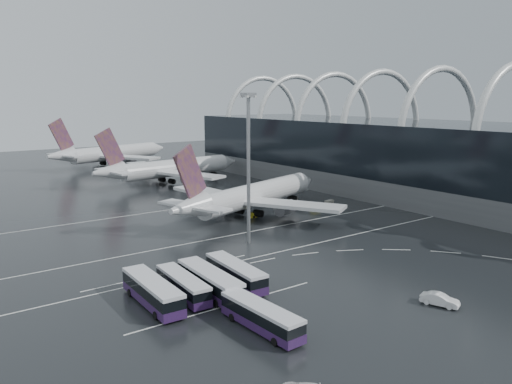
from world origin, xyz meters
TOP-DOWN VIEW (x-y plane):
  - ground at (0.00, 0.00)m, footprint 420.00×420.00m
  - terminal at (61.56, 19.84)m, footprint 42.00×160.00m
  - lane_marking_near at (0.00, -2.00)m, footprint 120.00×0.25m
  - lane_marking_mid at (0.00, 12.00)m, footprint 120.00×0.25m
  - lane_marking_far at (0.00, 40.00)m, footprint 120.00×0.25m
  - bus_bay_line_south at (-24.00, -16.00)m, footprint 28.00×0.25m
  - bus_bay_line_north at (-24.00, 0.00)m, footprint 28.00×0.25m
  - airliner_main at (8.31, 23.62)m, footprint 51.76×44.85m
  - airliner_gate_b at (13.11, 74.81)m, footprint 52.97×47.26m
  - airliner_gate_c at (12.48, 125.97)m, footprint 54.09×49.23m
  - bus_row_near_a at (-31.62, -10.04)m, footprint 3.65×13.88m
  - bus_row_near_b at (-27.12, -9.90)m, footprint 3.43×12.31m
  - bus_row_near_c at (-23.71, -11.34)m, footprint 3.73×13.89m
  - bus_row_near_d at (-18.84, -10.40)m, footprint 3.77×13.20m
  - bus_row_far_b at (-24.45, -24.11)m, footprint 3.34×12.47m
  - van_curve_c at (-1.55, -32.31)m, footprint 3.23×5.15m
  - floodlight_mast at (-5.17, 5.57)m, footprint 2.11×2.11m
  - gse_cart_belly_a at (24.29, 19.18)m, footprint 2.15×1.27m
  - gse_cart_belly_b at (26.48, 29.93)m, footprint 2.11×1.25m
  - gse_cart_belly_c at (7.30, 21.68)m, footprint 2.01×1.19m
  - gse_cart_belly_d at (30.95, 21.16)m, footprint 2.20×1.30m

SIDE VIEW (x-z plane):
  - ground at x=0.00m, z-range 0.00..0.00m
  - lane_marking_near at x=0.00m, z-range 0.00..0.01m
  - lane_marking_mid at x=0.00m, z-range 0.00..0.01m
  - lane_marking_far at x=0.00m, z-range 0.00..0.01m
  - bus_bay_line_south at x=-24.00m, z-range 0.00..0.01m
  - bus_bay_line_north at x=-24.00m, z-range 0.00..0.01m
  - gse_cart_belly_c at x=7.30m, z-range 0.00..1.10m
  - gse_cart_belly_b at x=26.48m, z-range 0.00..1.15m
  - gse_cart_belly_a at x=24.29m, z-range 0.00..1.17m
  - gse_cart_belly_d at x=30.95m, z-range 0.00..1.20m
  - van_curve_c at x=-1.55m, z-range 0.00..1.60m
  - bus_row_near_b at x=-27.12m, z-range 0.15..3.15m
  - bus_row_far_b at x=-24.45m, z-range 0.15..3.19m
  - bus_row_near_d at x=-18.84m, z-range 0.16..3.37m
  - bus_row_near_c at x=-23.71m, z-range 0.17..3.56m
  - bus_row_near_a at x=-31.62m, z-range 0.17..3.56m
  - airliner_main at x=8.31m, z-range -4.48..13.46m
  - airliner_gate_b at x=13.11m, z-range -4.59..13.79m
  - airliner_gate_c at x=12.48m, z-range -4.91..14.73m
  - terminal at x=61.56m, z-range -6.58..28.32m
  - floodlight_mast at x=-5.17m, z-range 3.55..31.09m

